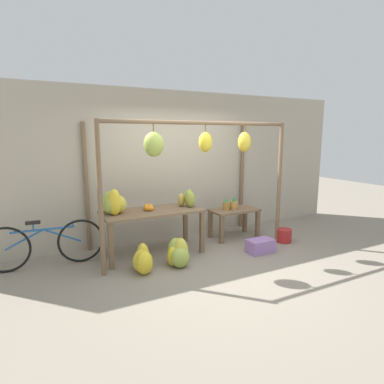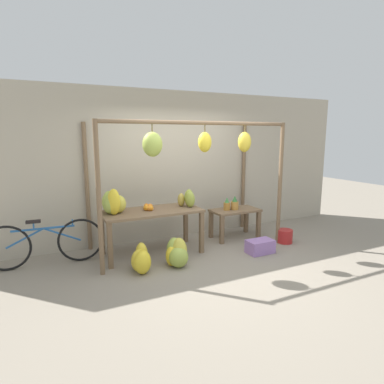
{
  "view_description": "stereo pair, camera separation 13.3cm",
  "coord_description": "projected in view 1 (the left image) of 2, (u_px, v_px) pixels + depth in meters",
  "views": [
    {
      "loc": [
        -2.45,
        -4.02,
        1.98
      ],
      "look_at": [
        0.06,
        0.88,
        1.0
      ],
      "focal_mm": 30.0,
      "sensor_mm": 36.0,
      "label": 1
    },
    {
      "loc": [
        -2.33,
        -4.08,
        1.98
      ],
      "look_at": [
        0.06,
        0.88,
        1.0
      ],
      "focal_mm": 30.0,
      "sensor_mm": 36.0,
      "label": 2
    }
  ],
  "objects": [
    {
      "name": "display_table_main",
      "position": [
        152.0,
        217.0,
        5.31
      ],
      "size": [
        1.64,
        0.75,
        0.75
      ],
      "color": "brown",
      "rests_on": "ground_plane"
    },
    {
      "name": "display_table_side",
      "position": [
        234.0,
        215.0,
        6.23
      ],
      "size": [
        0.93,
        0.51,
        0.57
      ],
      "color": "brown",
      "rests_on": "ground_plane"
    },
    {
      "name": "orange_pile",
      "position": [
        149.0,
        208.0,
        5.31
      ],
      "size": [
        0.18,
        0.27,
        0.1
      ],
      "color": "orange",
      "rests_on": "display_table_main"
    },
    {
      "name": "stall_awning",
      "position": [
        191.0,
        159.0,
        5.19
      ],
      "size": [
        3.28,
        1.32,
        2.2
      ],
      "color": "brown",
      "rests_on": "ground_plane"
    },
    {
      "name": "pineapple_cluster",
      "position": [
        231.0,
        204.0,
        6.15
      ],
      "size": [
        0.3,
        0.16,
        0.27
      ],
      "color": "#A3702D",
      "rests_on": "display_table_side"
    },
    {
      "name": "shop_wall_back",
      "position": [
        171.0,
        166.0,
        6.16
      ],
      "size": [
        8.0,
        0.08,
        2.8
      ],
      "color": "#B2A893",
      "rests_on": "ground_plane"
    },
    {
      "name": "fruit_crate_white",
      "position": [
        260.0,
        246.0,
        5.47
      ],
      "size": [
        0.45,
        0.28,
        0.23
      ],
      "color": "#9970B7",
      "rests_on": "ground_plane"
    },
    {
      "name": "papaya_pile",
      "position": [
        188.0,
        199.0,
        5.56
      ],
      "size": [
        0.33,
        0.33,
        0.3
      ],
      "color": "#93A33D",
      "rests_on": "display_table_main"
    },
    {
      "name": "banana_pile_ground_right",
      "position": [
        178.0,
        254.0,
        4.9
      ],
      "size": [
        0.41,
        0.42,
        0.43
      ],
      "color": "gold",
      "rests_on": "ground_plane"
    },
    {
      "name": "ground_plane",
      "position": [
        214.0,
        265.0,
        4.97
      ],
      "size": [
        20.0,
        20.0,
        0.0
      ],
      "primitive_type": "plane",
      "color": "gray"
    },
    {
      "name": "parked_bicycle",
      "position": [
        44.0,
        244.0,
        4.82
      ],
      "size": [
        1.73,
        0.16,
        0.73
      ],
      "color": "black",
      "rests_on": "ground_plane"
    },
    {
      "name": "banana_pile_on_table",
      "position": [
        113.0,
        203.0,
        5.04
      ],
      "size": [
        0.46,
        0.48,
        0.41
      ],
      "color": "gold",
      "rests_on": "display_table_main"
    },
    {
      "name": "blue_bucket",
      "position": [
        284.0,
        235.0,
        6.01
      ],
      "size": [
        0.28,
        0.28,
        0.25
      ],
      "color": "#AD2323",
      "rests_on": "ground_plane"
    },
    {
      "name": "banana_pile_ground_left",
      "position": [
        142.0,
        261.0,
        4.68
      ],
      "size": [
        0.36,
        0.47,
        0.41
      ],
      "color": "#9EB247",
      "rests_on": "ground_plane"
    }
  ]
}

